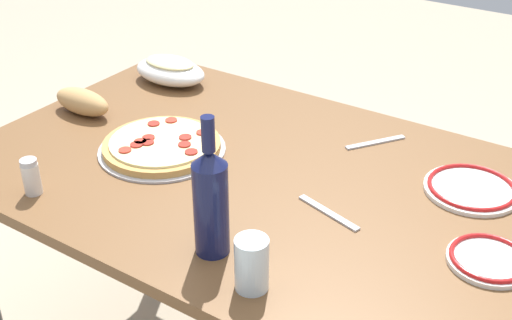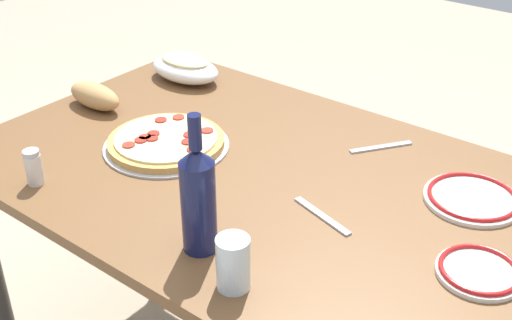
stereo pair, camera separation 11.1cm
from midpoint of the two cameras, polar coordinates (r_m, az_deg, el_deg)
name	(u,v)px [view 2 (the right image)]	position (r m, az deg, el deg)	size (l,w,h in m)	color
dining_table	(256,210)	(1.66, 1.92, -4.34)	(1.41, 0.91, 0.75)	brown
pepperoni_pizza	(166,142)	(1.71, -5.86, 1.51)	(0.32, 0.32, 0.03)	#B7B7BC
baked_pasta_dish	(185,67)	(2.09, -4.57, 7.91)	(0.24, 0.15, 0.08)	white
wine_bottle	(198,198)	(1.28, -2.51, -3.31)	(0.07, 0.07, 0.30)	#141942
water_glass	(233,263)	(1.23, 0.65, -8.90)	(0.06, 0.06, 0.11)	silver
side_plate_near	(472,198)	(1.58, 19.99, -3.10)	(0.22, 0.22, 0.02)	white
side_plate_far	(479,271)	(1.37, 20.83, -8.94)	(0.16, 0.16, 0.02)	white
bread_loaf	(95,96)	(1.94, -12.06, 5.37)	(0.19, 0.08, 0.07)	tan
spice_shaker	(34,167)	(1.60, -16.65, -0.65)	(0.04, 0.04, 0.09)	silver
fork_left	(322,216)	(1.45, 7.87, -4.81)	(0.17, 0.02, 0.01)	#B7B7BC
fork_right	(381,147)	(1.74, 12.47, 1.05)	(0.17, 0.02, 0.01)	#B7B7BC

